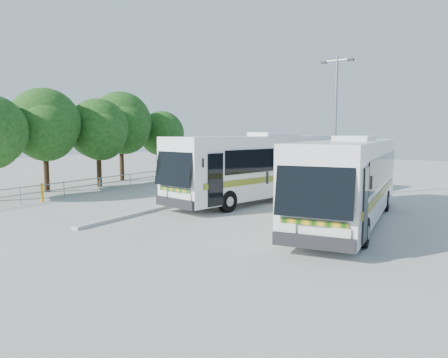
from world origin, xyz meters
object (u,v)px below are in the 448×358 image
Objects in this scene: coach_main at (263,165)px; coach_adjacent at (350,178)px; tree_far_b at (45,124)px; tree_far_d at (122,122)px; bollard at (42,193)px; tree_far_e at (162,134)px; tree_far_c at (99,129)px; lamppost at (335,121)px.

coach_adjacent is (6.09, -4.00, -0.08)m from coach_main.
tree_far_b is 0.95× the size of tree_far_d.
tree_far_d is 6.69× the size of bollard.
tree_far_b reaches higher than tree_far_e.
coach_main is 12.70× the size of bollard.
tree_far_d is at bearing -98.63° from tree_far_e.
bollard is at bearing -71.20° from tree_far_d.
tree_far_c is 1.10× the size of tree_far_e.
bollard is at bearing -174.03° from coach_adjacent.
tree_far_d is at bearing -179.60° from coach_main.
lamppost reaches higher than coach_main.
tree_far_c is 0.88× the size of tree_far_d.
coach_main is at bearing -30.61° from tree_far_e.
bollard is at bearing -79.03° from tree_far_e.
tree_far_d is 0.53× the size of coach_main.
tree_far_d reaches higher than tree_far_c.
tree_far_b is 1.17× the size of tree_far_e.
tree_far_d is at bearing 108.80° from bollard.
coach_adjacent is at bearing -61.10° from lamppost.
tree_far_d is 15.03m from coach_main.
tree_far_d is at bearing 92.23° from tree_far_b.
lamppost is at bearing -0.63° from tree_far_d.
tree_far_c reaches higher than coach_main.
tree_far_e is 0.44× the size of coach_adjacent.
tree_far_b is at bearing 175.80° from coach_adjacent.
coach_main is 5.44m from lamppost.
coach_main is at bearing 142.44° from coach_adjacent.
bollard is (-14.06, -10.42, -4.19)m from lamppost.
coach_main is (14.04, 4.02, -2.49)m from tree_far_b.
coach_adjacent is at bearing 0.08° from tree_far_b.
lamppost is (17.37, 7.41, 0.17)m from tree_far_b.
tree_far_d is 0.55× the size of coach_adjacent.
tree_far_e is 0.69× the size of lamppost.
coach_adjacent is 12.16× the size of bollard.
tree_far_b reaches higher than coach_main.
tree_far_b is at bearing 137.76° from bollard.
tree_far_c is 19.75m from coach_adjacent.
bollard is (2.42, -6.91, -3.71)m from tree_far_c.
coach_main is 7.28m from coach_adjacent.
tree_far_d is 17.67m from lamppost.
lamppost is 7.82× the size of bollard.
tree_far_d reaches higher than tree_far_e.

